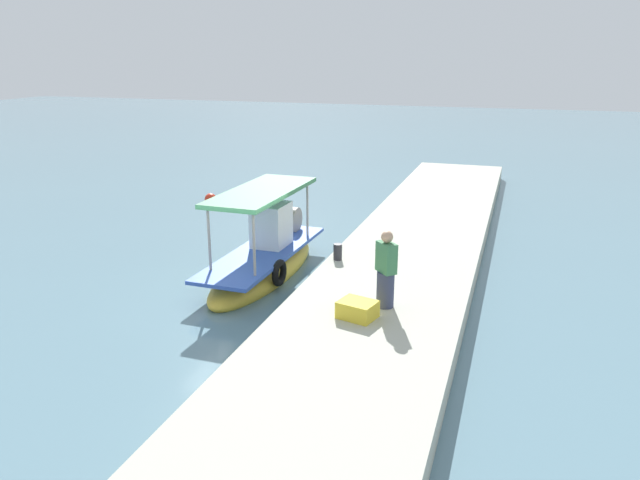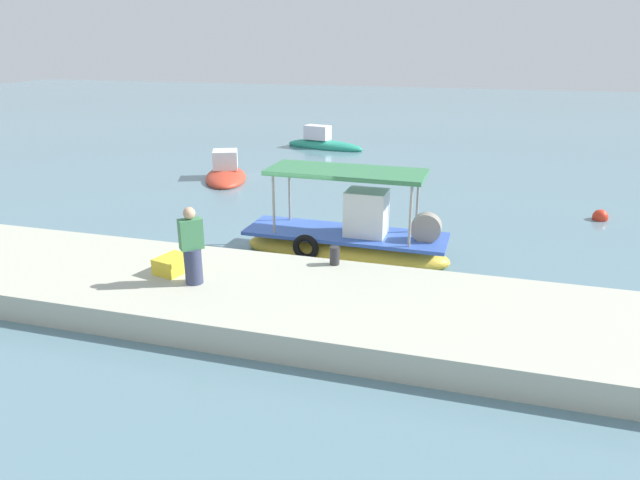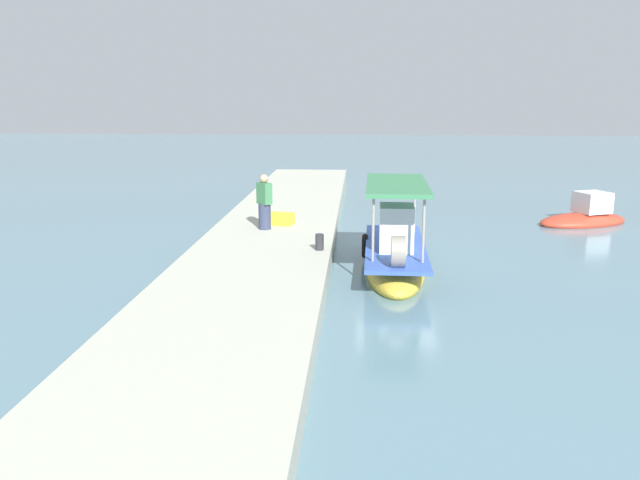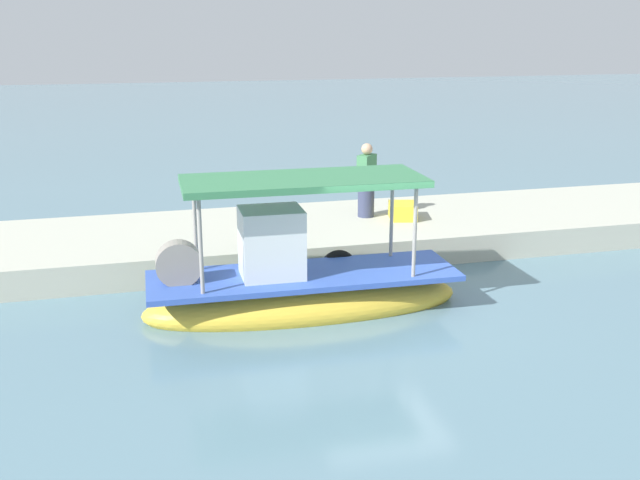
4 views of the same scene
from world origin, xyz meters
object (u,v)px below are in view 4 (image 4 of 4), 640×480
main_fishing_boat (299,287)px  cargo_crate (403,211)px  mooring_bollard (269,237)px  fisherman_near_bollard (366,184)px

main_fishing_boat → cargo_crate: bearing=-133.0°
main_fishing_boat → mooring_bollard: size_ratio=12.98×
mooring_bollard → fisherman_near_bollard: bearing=-144.8°
cargo_crate → mooring_bollard: bearing=23.1°
main_fishing_boat → fisherman_near_bollard: main_fishing_boat is taller
mooring_bollard → cargo_crate: mooring_bollard is taller
main_fishing_boat → fisherman_near_bollard: size_ratio=3.31×
fisherman_near_bollard → cargo_crate: (-0.79, 0.43, -0.62)m
main_fishing_boat → cargo_crate: 5.00m
fisherman_near_bollard → mooring_bollard: 3.44m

